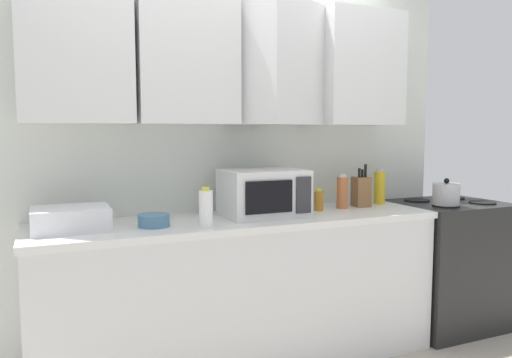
{
  "coord_description": "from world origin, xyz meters",
  "views": [
    {
      "loc": [
        -1.08,
        -2.98,
        1.41
      ],
      "look_at": [
        0.11,
        -0.25,
        1.12
      ],
      "focal_mm": 34.62,
      "sensor_mm": 36.0,
      "label": 1
    }
  ],
  "objects": [
    {
      "name": "bottle_amber_vinegar",
      "position": [
        0.55,
        -0.26,
        0.97
      ],
      "size": [
        0.06,
        0.06,
        0.14
      ],
      "color": "#AD701E",
      "rests_on": "counter_run"
    },
    {
      "name": "wall_back_with_cabinets",
      "position": [
        -0.0,
        -0.07,
        1.58
      ],
      "size": [
        3.29,
        0.57,
        2.6
      ],
      "color": "silver",
      "rests_on": "ground_plane"
    },
    {
      "name": "bottle_white_jar",
      "position": [
        -0.3,
        -0.52,
        1.0
      ],
      "size": [
        0.07,
        0.07,
        0.22
      ],
      "color": "white",
      "rests_on": "counter_run"
    },
    {
      "name": "bottle_spice_jar",
      "position": [
        0.73,
        -0.24,
        1.01
      ],
      "size": [
        0.07,
        0.07,
        0.23
      ],
      "color": "#BC6638",
      "rests_on": "counter_run"
    },
    {
      "name": "kettle",
      "position": [
        1.42,
        -0.46,
        0.99
      ],
      "size": [
        0.18,
        0.18,
        0.18
      ],
      "color": "#B2B2B7",
      "rests_on": "stove_range"
    },
    {
      "name": "bottle_yellow_mustard",
      "position": [
        1.09,
        -0.17,
        1.02
      ],
      "size": [
        0.08,
        0.08,
        0.25
      ],
      "color": "gold",
      "rests_on": "counter_run"
    },
    {
      "name": "dish_rack",
      "position": [
        -0.95,
        -0.3,
        0.96
      ],
      "size": [
        0.38,
        0.3,
        0.12
      ],
      "primitive_type": "cube",
      "color": "silver",
      "rests_on": "counter_run"
    },
    {
      "name": "microwave",
      "position": [
        0.14,
        -0.31,
        1.04
      ],
      "size": [
        0.48,
        0.37,
        0.28
      ],
      "color": "silver",
      "rests_on": "counter_run"
    },
    {
      "name": "stove_range",
      "position": [
        1.59,
        -0.32,
        0.45
      ],
      "size": [
        0.76,
        0.64,
        0.91
      ],
      "color": "black",
      "rests_on": "ground_plane"
    },
    {
      "name": "counter_run",
      "position": [
        0.0,
        -0.3,
        0.45
      ],
      "size": [
        2.42,
        0.63,
        0.9
      ],
      "color": "silver",
      "rests_on": "ground_plane"
    },
    {
      "name": "bowl_ceramic_small",
      "position": [
        -0.54,
        -0.37,
        0.93
      ],
      "size": [
        0.17,
        0.17,
        0.07
      ],
      "primitive_type": "cylinder",
      "color": "teal",
      "rests_on": "counter_run"
    },
    {
      "name": "knife_block",
      "position": [
        0.9,
        -0.22,
        1.0
      ],
      "size": [
        0.12,
        0.14,
        0.29
      ],
      "color": "brown",
      "rests_on": "counter_run"
    }
  ]
}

